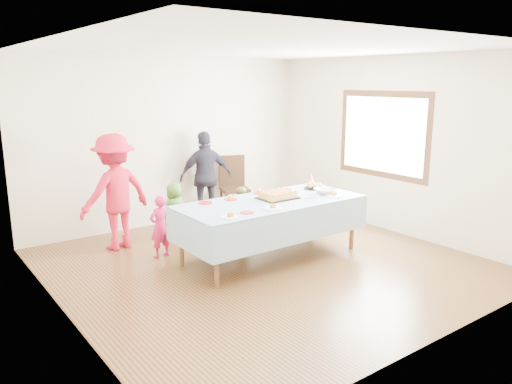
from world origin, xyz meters
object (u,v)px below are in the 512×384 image
Objects in this scene: birthday_cake at (278,195)px; party_table at (271,205)px; dining_chair at (234,183)px; adult_left at (115,192)px.

party_table is at bearing -163.29° from birthday_cake.
dining_chair is (0.62, 1.98, -0.23)m from birthday_cake.
adult_left is (-1.66, 1.54, -0.01)m from birthday_cake.
dining_chair is (0.77, 2.03, -0.14)m from party_table.
dining_chair is at bearing 72.50° from birthday_cake.
birthday_cake is 0.31× the size of adult_left.
birthday_cake is at bearing -87.82° from dining_chair.
birthday_cake is 0.48× the size of dining_chair.
dining_chair is at bearing 179.28° from adult_left.
party_table is 2.37× the size of dining_chair.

